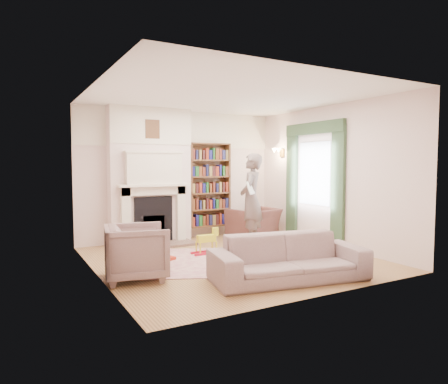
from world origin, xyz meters
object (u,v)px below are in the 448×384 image
bookcase (209,185)px  man_reading (251,199)px  armchair_reading (253,223)px  rocking_horse (206,241)px  paraffin_heater (138,237)px  armchair_left (137,252)px  sofa (289,258)px  coffee_table (301,249)px

bookcase → man_reading: (0.34, -1.22, -0.24)m
armchair_reading → rocking_horse: bearing=18.4°
paraffin_heater → rocking_horse: paraffin_heater is taller
armchair_left → man_reading: (2.78, 1.30, 0.54)m
armchair_reading → man_reading: man_reading is taller
sofa → rocking_horse: size_ratio=4.05×
man_reading → armchair_reading: bearing=-171.0°
bookcase → coffee_table: size_ratio=2.64×
sofa → bookcase: bearing=91.8°
rocking_horse → paraffin_heater: bearing=142.9°
armchair_reading → armchair_left: (-3.23, -1.90, 0.07)m
man_reading → coffee_table: (-0.08, -1.67, -0.71)m
armchair_left → sofa: armchair_left is taller
coffee_table → rocking_horse: 1.72m
armchair_reading → coffee_table: armchair_reading is taller
sofa → paraffin_heater: size_ratio=4.00×
armchair_left → man_reading: 3.12m
armchair_reading → sofa: size_ratio=0.46×
armchair_left → coffee_table: bearing=-86.7°
bookcase → sofa: bookcase is taller
armchair_reading → coffee_table: (-0.53, -2.27, -0.10)m
paraffin_heater → rocking_horse: 1.31m
coffee_table → paraffin_heater: size_ratio=1.27×
sofa → man_reading: man_reading is taller
armchair_left → paraffin_heater: bearing=-6.0°
armchair_reading → sofa: bearing=53.4°
coffee_table → paraffin_heater: (-2.17, 2.09, 0.05)m
armchair_reading → armchair_left: bearing=18.3°
armchair_reading → sofa: armchair_reading is taller
paraffin_heater → rocking_horse: (1.04, -0.80, -0.04)m
bookcase → coffee_table: 3.06m
sofa → rocking_horse: 2.05m
armchair_left → armchair_reading: bearing=-48.4°
man_reading → rocking_horse: 1.45m
bookcase → paraffin_heater: size_ratio=3.36×
armchair_reading → rocking_horse: armchair_reading is taller
armchair_left → rocking_horse: (1.57, 0.92, -0.15)m
bookcase → coffee_table: bearing=-84.8°
coffee_table → paraffin_heater: bearing=147.3°
bookcase → sofa: 3.77m
bookcase → man_reading: bookcase is taller
bookcase → sofa: (-0.57, -3.63, -0.85)m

